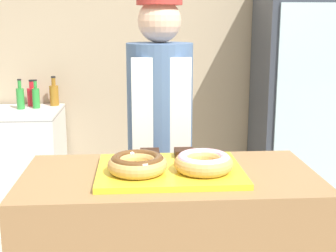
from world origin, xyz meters
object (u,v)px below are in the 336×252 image
Objects in this scene: chest_freezer at (7,167)px; donut_light_glaze at (204,162)px; donut_chocolate_glaze at (137,163)px; baker_person at (160,143)px; serving_tray at (170,171)px; bottle_amber at (54,94)px; beverage_fridge at (296,105)px; bottle_green at (20,97)px; bottle_green_b at (36,97)px; brownie_back_left at (150,153)px; brownie_back_right at (184,153)px; bottle_red at (32,96)px.

donut_light_glaze is at bearing -54.46° from chest_freezer.
baker_person reaches higher than donut_chocolate_glaze.
serving_tray is 2.13m from bottle_amber.
bottle_amber reaches higher than chest_freezer.
beverage_fridge reaches higher than bottle_green.
bottle_green is 0.12m from bottle_green_b.
brownie_back_left and brownie_back_right have the same top height.
beverage_fridge reaches higher than bottle_red.
serving_tray is 0.15m from donut_chocolate_glaze.
bottle_amber is at bearing 120.70° from baker_person.
beverage_fridge is (1.15, 1.11, 0.00)m from baker_person.
baker_person is at bearing -135.97° from beverage_fridge.
bottle_amber is at bearing 173.29° from beverage_fridge.
chest_freezer is (-1.08, 1.59, -0.55)m from brownie_back_left.
bottle_red reaches higher than brownie_back_left.
bottle_red reaches higher than brownie_back_right.
brownie_back_left is 0.49m from baker_person.
bottle_green_b is at bearing 118.82° from donut_light_glaze.
donut_light_glaze reaches higher than serving_tray.
bottle_red is (-0.18, -0.00, -0.01)m from bottle_amber.
baker_person is at bearing -53.95° from bottle_red.
baker_person is at bearing 101.39° from donut_light_glaze.
chest_freezer is (-1.24, 1.59, -0.55)m from brownie_back_right.
bottle_green_b is (-0.92, 1.23, 0.07)m from baker_person.
baker_person is at bearing -49.25° from bottle_green.
bottle_red is (-0.84, 2.03, -0.04)m from donut_chocolate_glaze.
brownie_back_right is 2.09m from chest_freezer.
beverage_fridge is 8.73× the size of bottle_red.
donut_light_glaze reaches higher than brownie_back_left.
bottle_green is at bearing 119.43° from serving_tray.
bottle_amber is 0.18m from bottle_red.
brownie_back_left is 0.05× the size of baker_person.
bottle_red is 0.94× the size of bottle_green_b.
serving_tray is at bearing 20.89° from donut_chocolate_glaze.
bottle_green reaches higher than bottle_green_b.
donut_light_glaze is 2.23m from bottle_amber.
bottle_amber is (0.36, 0.22, 0.54)m from chest_freezer.
donut_light_glaze reaches higher than chest_freezer.
donut_chocolate_glaze is 0.71m from baker_person.
bottle_green is at bearing -165.32° from bottle_green_b.
donut_light_glaze is 2.30m from chest_freezer.
donut_chocolate_glaze is at bearing -159.11° from serving_tray.
beverage_fridge is (1.27, 1.80, -0.10)m from donut_chocolate_glaze.
bottle_green is at bearing 121.78° from donut_light_glaze.
donut_light_glaze is 0.26× the size of chest_freezer.
bottle_red is at bearing 126.05° from baker_person.
bottle_amber reaches higher than bottle_red.
beverage_fridge is 2.35m from chest_freezer.
bottle_amber reaches higher than serving_tray.
donut_chocolate_glaze is 1.13× the size of bottle_red.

